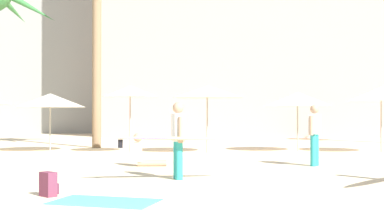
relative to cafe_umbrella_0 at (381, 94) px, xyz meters
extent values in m
cone|color=#387A3D|center=(-14.80, 4.54, 4.30)|extent=(2.69, 0.63, 1.74)
cone|color=#387A3D|center=(-16.22, 6.19, 4.52)|extent=(0.86, 2.82, 1.33)
cylinder|color=#896B4C|center=(-11.11, 2.44, 1.88)|extent=(0.38, 0.38, 8.11)
cylinder|color=gray|center=(0.00, 0.00, -0.95)|extent=(0.06, 0.06, 2.45)
cone|color=white|center=(0.00, 0.00, 0.00)|extent=(2.44, 2.44, 0.53)
cylinder|color=gray|center=(-6.42, -0.39, -0.94)|extent=(0.06, 0.06, 2.47)
cone|color=beige|center=(-6.42, -0.39, 0.07)|extent=(2.60, 2.60, 0.44)
cylinder|color=gray|center=(-9.25, -0.37, -0.94)|extent=(0.06, 0.06, 2.47)
cone|color=white|center=(-9.25, -0.37, 0.09)|extent=(2.00, 2.00, 0.40)
cylinder|color=gray|center=(-2.98, 0.55, -1.05)|extent=(0.06, 0.06, 2.26)
cone|color=white|center=(-2.98, 0.55, -0.18)|extent=(2.57, 2.57, 0.52)
cylinder|color=gray|center=(-12.40, 0.20, -1.07)|extent=(0.06, 0.06, 2.21)
cone|color=beige|center=(-12.40, 0.20, -0.23)|extent=(2.66, 2.66, 0.52)
cube|color=#4CC6D6|center=(-8.02, -11.07, -2.17)|extent=(1.85, 1.34, 0.01)
cube|color=brown|center=(-9.10, -10.54, -1.97)|extent=(0.34, 0.33, 0.42)
cube|color=#572434|center=(-9.03, -10.45, -2.05)|extent=(0.20, 0.18, 0.18)
cylinder|color=teal|center=(-7.05, -8.01, -1.77)|extent=(0.20, 0.20, 0.82)
cylinder|color=teal|center=(-6.99, -8.21, -1.77)|extent=(0.20, 0.20, 0.82)
cube|color=white|center=(-7.02, -8.11, -1.06)|extent=(0.32, 0.45, 0.59)
sphere|color=tan|center=(-7.02, -8.11, -0.62)|extent=(0.30, 0.30, 0.24)
cylinder|color=tan|center=(-7.09, -7.87, -1.09)|extent=(0.12, 0.12, 0.56)
cylinder|color=tan|center=(-6.95, -8.35, -1.09)|extent=(0.12, 0.12, 0.56)
ellipsoid|color=beige|center=(-7.02, -8.41, -1.28)|extent=(2.98, 0.75, 0.11)
ellipsoid|color=#7143D2|center=(-7.02, -8.41, -1.28)|extent=(2.99, 0.77, 0.08)
cube|color=black|center=(-8.19, -8.60, -1.38)|extent=(0.10, 0.03, 0.18)
cylinder|color=tan|center=(-7.91, -5.11, -2.10)|extent=(0.80, 0.23, 0.16)
cylinder|color=tan|center=(-7.90, -5.31, -2.10)|extent=(0.80, 0.23, 0.16)
cube|color=beige|center=(-8.30, -5.25, -1.80)|extent=(0.25, 0.42, 0.51)
sphere|color=tan|center=(-8.30, -5.25, -1.40)|extent=(0.26, 0.26, 0.24)
cylinder|color=teal|center=(-3.42, -5.00, -1.74)|extent=(0.22, 0.22, 0.87)
cylinder|color=teal|center=(-3.52, -5.17, -1.74)|extent=(0.22, 0.22, 0.87)
cube|color=white|center=(-3.47, -5.09, -1.04)|extent=(0.40, 0.46, 0.54)
sphere|color=tan|center=(-3.47, -5.09, -0.62)|extent=(0.33, 0.33, 0.24)
cylinder|color=tan|center=(-3.34, -4.87, -1.07)|extent=(0.14, 0.14, 0.51)
cylinder|color=tan|center=(-3.60, -5.30, -1.07)|extent=(0.14, 0.14, 0.51)
camera|label=1|loc=(-6.34, -19.36, -0.77)|focal=48.59mm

